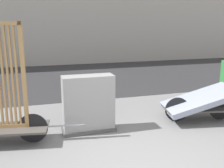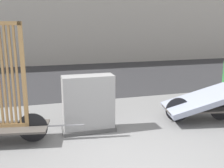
{
  "view_description": "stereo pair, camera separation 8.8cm",
  "coord_description": "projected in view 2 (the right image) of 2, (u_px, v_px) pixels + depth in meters",
  "views": [
    {
      "loc": [
        -1.52,
        -3.23,
        2.26
      ],
      "look_at": [
        0.0,
        1.8,
        1.03
      ],
      "focal_mm": 42.0,
      "sensor_mm": 36.0,
      "label": 1
    },
    {
      "loc": [
        -1.44,
        -3.26,
        2.26
      ],
      "look_at": [
        0.0,
        1.8,
        1.03
      ],
      "focal_mm": 42.0,
      "sensor_mm": 36.0,
      "label": 2
    }
  ],
  "objects": [
    {
      "name": "bike_cart_with_bedframe",
      "position": [
        2.0,
        105.0,
        4.89
      ],
      "size": [
        2.37,
        0.93,
        2.29
      ],
      "rotation": [
        0.0,
        0.0,
        -0.17
      ],
      "color": "#4C4742",
      "rests_on": "ground_plane"
    },
    {
      "name": "road_strip",
      "position": [
        74.0,
        77.0,
        11.14
      ],
      "size": [
        56.0,
        7.11,
        0.01
      ],
      "color": "#2D2D30",
      "rests_on": "ground_plane"
    },
    {
      "name": "utility_cabinet",
      "position": [
        88.0,
        106.0,
        5.5
      ],
      "size": [
        1.12,
        0.45,
        1.21
      ],
      "color": "#4C4C4C",
      "rests_on": "ground_plane"
    },
    {
      "name": "bike_cart_with_mattress",
      "position": [
        201.0,
        102.0,
        6.11
      ],
      "size": [
        2.39,
        1.27,
        0.81
      ],
      "rotation": [
        0.0,
        0.0,
        -0.19
      ],
      "color": "#4C4742",
      "rests_on": "ground_plane"
    }
  ]
}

